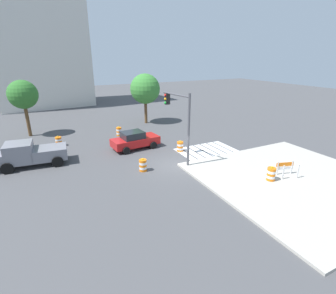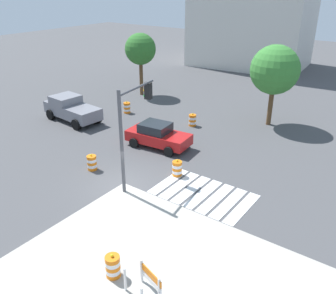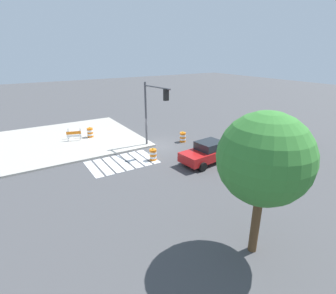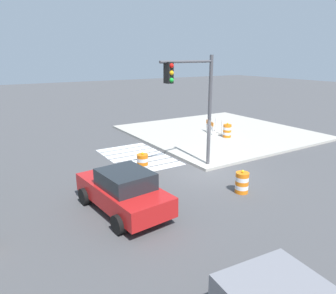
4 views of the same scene
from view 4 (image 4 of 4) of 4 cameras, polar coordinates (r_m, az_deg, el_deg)
The scene contains 9 objects.
ground_plane at distance 16.04m, azimuth 6.81°, elevation -4.47°, with size 120.00×120.00×0.00m, color #474749.
sidewalk_corner at distance 24.13m, azimuth 9.08°, elevation 2.65°, with size 12.00×12.00×0.15m, color #ADA89E.
crosswalk_stripes at distance 18.31m, azimuth -5.49°, elevation -1.77°, with size 5.10×3.20×0.02m.
sports_car at distance 11.93m, azimuth -8.05°, elevation -7.76°, with size 4.46×2.45×1.63m.
traffic_barrel_near_corner at distance 15.90m, azimuth -4.58°, elevation -2.86°, with size 0.56×0.56×1.02m.
traffic_barrel_crosswalk_end at distance 13.82m, azimuth 13.15°, elevation -6.24°, with size 0.56×0.56×1.02m.
traffic_barrel_on_sidewalk at distance 22.34m, azimuth 10.59°, elevation 2.89°, with size 0.56×0.56×1.02m.
construction_barricade at distance 23.37m, azimuth 7.87°, elevation 3.88°, with size 1.41×1.11×1.00m.
traffic_light_pole at distance 15.13m, azimuth 4.74°, elevation 9.61°, with size 0.79×3.26×5.50m.
Camera 4 is at (-11.64, 9.51, 5.61)m, focal length 33.91 mm.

